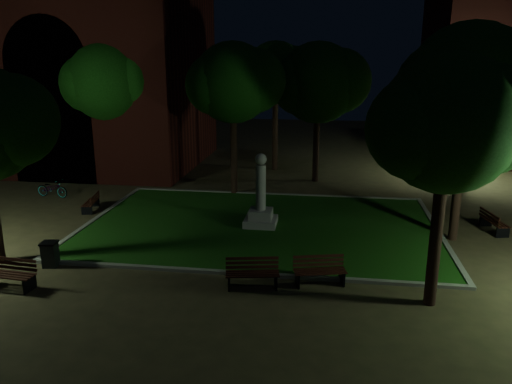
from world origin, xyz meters
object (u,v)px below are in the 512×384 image
bicycle (52,188)px  trash_bin (50,254)px  monument (261,206)px  bench_near_right (319,271)px  bench_near_left (252,274)px  bench_left_side (92,203)px  bench_right_side (493,223)px  bench_west_near (10,275)px

bicycle → trash_bin: bearing=-142.4°
monument → bench_near_right: size_ratio=1.78×
monument → bicycle: size_ratio=1.75×
bench_near_left → bench_near_right: (2.16, 0.53, -0.01)m
trash_bin → bench_left_side: bearing=103.7°
monument → trash_bin: monument is taller
bench_right_side → bench_left_side: bearing=77.5°
monument → bench_right_side: size_ratio=1.87×
bench_right_side → trash_bin: trash_bin is taller
bench_left_side → bench_near_left: bearing=41.6°
monument → bench_west_near: monument is taller
bench_near_left → bench_near_right: 2.22m
monument → bench_near_right: 6.04m
bench_left_side → bench_right_side: size_ratio=0.91×
bench_left_side → bench_near_right: bearing=49.4°
bench_left_side → trash_bin: 6.68m
bench_near_right → bench_right_side: size_ratio=1.05×
monument → bench_right_side: bearing=4.2°
bench_near_right → bench_right_side: 9.46m
monument → bench_near_right: bearing=-63.5°
bench_west_near → monument: bearing=49.6°
bench_west_near → bicycle: 11.08m
bench_near_right → bench_near_left: bearing=179.7°
bench_west_near → bench_left_side: (-1.20, 8.25, -0.06)m
bench_left_side → bench_right_side: 18.36m
bench_near_left → monument: bearing=84.5°
trash_bin → bicycle: 9.67m
bench_near_right → trash_bin: 9.54m
bench_near_right → bench_west_near: 10.08m
bench_right_side → bicycle: 21.64m
monument → bicycle: (-11.60, 3.09, -0.48)m
monument → bench_left_side: monument is taller
bench_left_side → bicycle: 3.71m
bench_left_side → trash_bin: bearing=3.5°
trash_bin → bicycle: bearing=119.4°
bench_west_near → bench_left_side: bearing=103.5°
bench_near_left → bench_left_side: bearing=131.2°
bench_west_near → bicycle: bicycle is taller
bench_west_near → trash_bin: bearing=82.8°
bench_right_side → bench_near_right: bearing=119.0°
bench_near_left → trash_bin: 7.41m
bench_near_left → bench_west_near: size_ratio=1.02×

